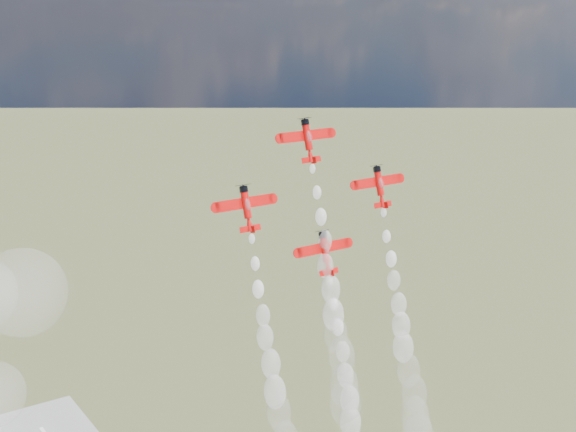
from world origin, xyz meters
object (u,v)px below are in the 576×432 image
(plane_right, at_px, (379,186))
(plane_slot, at_px, (325,252))
(plane_left, at_px, (247,207))
(plane_lead, at_px, (308,140))

(plane_right, bearing_deg, plane_slot, -168.81)
(plane_right, xyz_separation_m, plane_slot, (-14.35, -2.84, -9.63))
(plane_slot, bearing_deg, plane_left, 168.81)
(plane_lead, height_order, plane_slot, plane_lead)
(plane_lead, bearing_deg, plane_right, -11.19)
(plane_left, distance_m, plane_slot, 17.51)
(plane_lead, bearing_deg, plane_left, -168.81)
(plane_lead, bearing_deg, plane_slot, -90.00)
(plane_left, bearing_deg, plane_slot, -11.19)
(plane_left, relative_size, plane_slot, 1.00)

